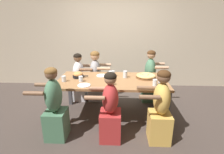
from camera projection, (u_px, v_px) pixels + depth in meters
ground_plane at (112, 115)px, 3.47m from camera, size 18.00×18.00×0.00m
restaurant_back_panel at (115, 28)px, 4.65m from camera, size 10.00×0.06×3.20m
dining_table at (112, 83)px, 3.26m from camera, size 2.00×0.99×0.74m
pizza_board_main at (146, 76)px, 3.33m from camera, size 0.38×0.38×0.06m
skillet_bowl at (78, 75)px, 3.34m from camera, size 0.30×0.20×0.12m
empty_plate_a at (84, 85)px, 2.94m from camera, size 0.22×0.22×0.02m
empty_plate_b at (102, 76)px, 3.45m from camera, size 0.21×0.21×0.02m
drinking_glass_a at (160, 77)px, 3.21m from camera, size 0.07×0.07×0.13m
drinking_glass_b at (155, 83)px, 2.92m from camera, size 0.07×0.07×0.11m
drinking_glass_c at (81, 79)px, 3.11m from camera, size 0.08×0.08×0.10m
drinking_glass_d at (111, 75)px, 3.34m from camera, size 0.08×0.08×0.13m
drinking_glass_e at (113, 74)px, 3.42m from camera, size 0.07×0.07×0.11m
drinking_glass_f at (160, 82)px, 2.96m from camera, size 0.07×0.07×0.12m
drinking_glass_g at (111, 82)px, 2.94m from camera, size 0.07×0.07×0.11m
drinking_glass_h at (64, 79)px, 3.12m from camera, size 0.08×0.08×0.10m
drinking_glass_i at (125, 75)px, 3.33m from camera, size 0.08×0.08×0.13m
diner_far_right at (150, 79)px, 3.94m from camera, size 0.51×0.40×1.18m
diner_near_right at (160, 110)px, 2.59m from camera, size 0.51×0.40×1.14m
diner_near_center at (110, 110)px, 2.63m from camera, size 0.51×0.40×1.10m
diner_near_left at (55, 108)px, 2.66m from camera, size 0.51×0.40×1.16m
diner_far_left at (79, 79)px, 4.03m from camera, size 0.51×0.40×1.10m
diner_far_midleft at (96, 78)px, 4.00m from camera, size 0.51×0.40×1.15m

